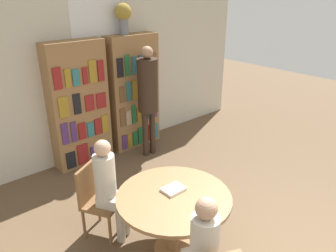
{
  "coord_description": "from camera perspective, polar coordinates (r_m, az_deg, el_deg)",
  "views": [
    {
      "loc": [
        -2.68,
        -0.82,
        2.75
      ],
      "look_at": [
        -0.06,
        2.2,
        1.05
      ],
      "focal_mm": 35.0,
      "sensor_mm": 36.0,
      "label": 1
    }
  ],
  "objects": [
    {
      "name": "wall_back",
      "position": [
        5.67,
        -11.87,
        9.92
      ],
      "size": [
        6.4,
        0.07,
        3.0
      ],
      "color": "beige",
      "rests_on": "ground_plane"
    },
    {
      "name": "bookshelf_left",
      "position": [
        5.41,
        -15.25,
        3.46
      ],
      "size": [
        0.94,
        0.34,
        2.03
      ],
      "color": "olive",
      "rests_on": "ground_plane"
    },
    {
      "name": "bookshelf_right",
      "position": [
        5.91,
        -6.08,
        5.81
      ],
      "size": [
        0.94,
        0.34,
        2.03
      ],
      "color": "olive",
      "rests_on": "ground_plane"
    },
    {
      "name": "flower_vase",
      "position": [
        5.59,
        -7.81,
        18.58
      ],
      "size": [
        0.27,
        0.27,
        0.49
      ],
      "color": "slate",
      "rests_on": "bookshelf_right"
    },
    {
      "name": "reading_table",
      "position": [
        3.59,
        1.01,
        -13.55
      ],
      "size": [
        1.23,
        1.23,
        0.72
      ],
      "color": "olive",
      "rests_on": "ground_plane"
    },
    {
      "name": "chair_left_side",
      "position": [
        4.0,
        -12.38,
        -11.91
      ],
      "size": [
        0.55,
        0.55,
        0.89
      ],
      "rotation": [
        0.0,
        0.0,
        -2.61
      ],
      "color": "brown",
      "rests_on": "ground_plane"
    },
    {
      "name": "seated_reader_left",
      "position": [
        3.8,
        -10.24,
        -9.98
      ],
      "size": [
        0.37,
        0.4,
        1.24
      ],
      "rotation": [
        0.0,
        0.0,
        -2.61
      ],
      "color": "beige",
      "rests_on": "ground_plane"
    },
    {
      "name": "seated_reader_right",
      "position": [
        2.99,
        5.91,
        -20.49
      ],
      "size": [
        0.35,
        0.39,
        1.24
      ],
      "rotation": [
        0.0,
        0.0,
        -0.41
      ],
      "color": "beige",
      "rests_on": "ground_plane"
    },
    {
      "name": "librarian_standing",
      "position": [
        5.44,
        -3.54,
        6.31
      ],
      "size": [
        0.34,
        0.61,
        1.9
      ],
      "color": "#332319",
      "rests_on": "ground_plane"
    },
    {
      "name": "open_book_on_table",
      "position": [
        3.6,
        0.96,
        -10.94
      ],
      "size": [
        0.24,
        0.18,
        0.03
      ],
      "color": "silver",
      "rests_on": "reading_table"
    }
  ]
}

